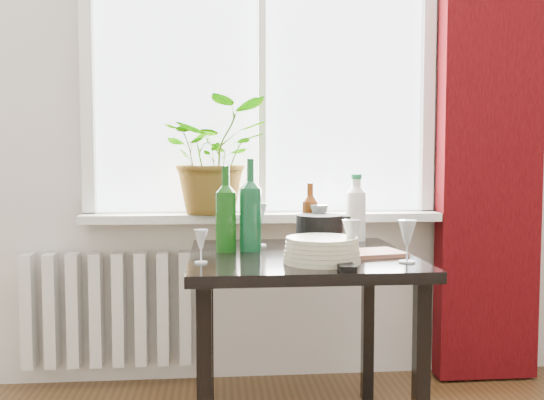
{
  "coord_description": "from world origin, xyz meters",
  "views": [
    {
      "loc": [
        -0.22,
        -0.76,
        1.11
      ],
      "look_at": [
        -0.01,
        1.55,
        0.95
      ],
      "focal_mm": 40.0,
      "sensor_mm": 36.0,
      "label": 1
    }
  ],
  "objects": [
    {
      "name": "wineglass_back_left",
      "position": [
        -0.05,
        1.77,
        0.83
      ],
      "size": [
        0.08,
        0.08,
        0.19
      ],
      "primitive_type": null,
      "rotation": [
        0.0,
        0.0,
        -0.04
      ],
      "color": "silver",
      "rests_on": "table"
    },
    {
      "name": "window",
      "position": [
        0.0,
        2.22,
        1.6
      ],
      "size": [
        1.72,
        0.08,
        1.62
      ],
      "color": "white",
      "rests_on": "ground"
    },
    {
      "name": "wineglass_front_right",
      "position": [
        0.25,
        1.32,
        0.82
      ],
      "size": [
        0.08,
        0.08,
        0.16
      ],
      "primitive_type": null,
      "rotation": [
        0.0,
        0.0,
        -0.29
      ],
      "color": "silver",
      "rests_on": "table"
    },
    {
      "name": "wineglass_back_center",
      "position": [
        0.2,
        1.72,
        0.83
      ],
      "size": [
        0.08,
        0.08,
        0.18
      ],
      "primitive_type": null,
      "rotation": [
        0.0,
        0.0,
        0.08
      ],
      "color": "silver",
      "rests_on": "table"
    },
    {
      "name": "potted_plant",
      "position": [
        -0.23,
        2.13,
        1.12
      ],
      "size": [
        0.57,
        0.51,
        0.55
      ],
      "primitive_type": "imported",
      "rotation": [
        0.0,
        0.0,
        0.19
      ],
      "color": "#1D701F",
      "rests_on": "windowsill"
    },
    {
      "name": "windowsill",
      "position": [
        0.0,
        2.15,
        0.82
      ],
      "size": [
        1.72,
        0.2,
        0.04
      ],
      "color": "silver",
      "rests_on": "ground"
    },
    {
      "name": "curtain",
      "position": [
        1.12,
        2.12,
        1.3
      ],
      "size": [
        0.5,
        0.12,
        2.56
      ],
      "color": "#360407",
      "rests_on": "ground"
    },
    {
      "name": "cutting_board",
      "position": [
        0.34,
        1.48,
        0.75
      ],
      "size": [
        0.31,
        0.23,
        0.01
      ],
      "primitive_type": "cube",
      "rotation": [
        0.0,
        0.0,
        0.21
      ],
      "color": "#9E6147",
      "rests_on": "table"
    },
    {
      "name": "table",
      "position": [
        0.1,
        1.55,
        0.65
      ],
      "size": [
        0.85,
        0.85,
        0.74
      ],
      "color": "black",
      "rests_on": "ground"
    },
    {
      "name": "wine_bottle_right",
      "position": [
        -0.09,
        1.64,
        0.93
      ],
      "size": [
        0.1,
        0.1,
        0.38
      ],
      "primitive_type": null,
      "rotation": [
        0.0,
        0.0,
        0.11
      ],
      "color": "#0D4824",
      "rests_on": "table"
    },
    {
      "name": "bottle_amber",
      "position": [
        0.17,
        1.78,
        0.88
      ],
      "size": [
        0.08,
        0.08,
        0.27
      ],
      "primitive_type": null,
      "rotation": [
        0.0,
        0.0,
        0.23
      ],
      "color": "#692E0B",
      "rests_on": "table"
    },
    {
      "name": "wine_bottle_left",
      "position": [
        -0.19,
        1.63,
        0.91
      ],
      "size": [
        0.1,
        0.1,
        0.35
      ],
      "primitive_type": null,
      "rotation": [
        0.0,
        0.0,
        -0.32
      ],
      "color": "#0F470D",
      "rests_on": "table"
    },
    {
      "name": "wineglass_far_right",
      "position": [
        0.45,
        1.31,
        0.82
      ],
      "size": [
        0.07,
        0.07,
        0.16
      ],
      "primitive_type": null,
      "rotation": [
        0.0,
        0.0,
        0.07
      ],
      "color": "silver",
      "rests_on": "table"
    },
    {
      "name": "plate_stack",
      "position": [
        0.15,
        1.34,
        0.78
      ],
      "size": [
        0.33,
        0.33,
        0.09
      ],
      "primitive_type": "cylinder",
      "rotation": [
        0.0,
        0.0,
        -0.2
      ],
      "color": "beige",
      "rests_on": "table"
    },
    {
      "name": "tv_remote",
      "position": [
        0.21,
        1.24,
        0.75
      ],
      "size": [
        0.06,
        0.19,
        0.02
      ],
      "primitive_type": "cube",
      "rotation": [
        0.0,
        0.0,
        -0.01
      ],
      "color": "black",
      "rests_on": "table"
    },
    {
      "name": "cleaning_bottle",
      "position": [
        0.4,
        1.9,
        0.89
      ],
      "size": [
        0.09,
        0.09,
        0.31
      ],
      "primitive_type": null,
      "rotation": [
        0.0,
        0.0,
        -0.08
      ],
      "color": "white",
      "rests_on": "table"
    },
    {
      "name": "radiator",
      "position": [
        -0.75,
        2.18,
        0.38
      ],
      "size": [
        0.8,
        0.1,
        0.55
      ],
      "color": "silver",
      "rests_on": "ground"
    },
    {
      "name": "fondue_pot",
      "position": [
        0.19,
        1.61,
        0.81
      ],
      "size": [
        0.21,
        0.19,
        0.15
      ],
      "primitive_type": null,
      "rotation": [
        0.0,
        0.0,
        -0.0
      ],
      "color": "black",
      "rests_on": "table"
    },
    {
      "name": "wineglass_front_left",
      "position": [
        -0.28,
        1.37,
        0.8
      ],
      "size": [
        0.06,
        0.06,
        0.12
      ],
      "primitive_type": null,
      "rotation": [
        0.0,
        0.0,
        -0.16
      ],
      "color": "silver",
      "rests_on": "table"
    }
  ]
}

